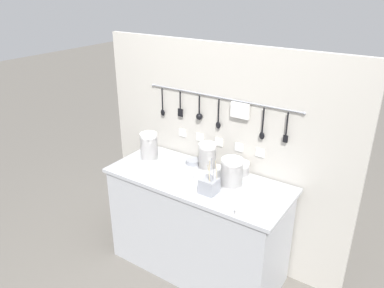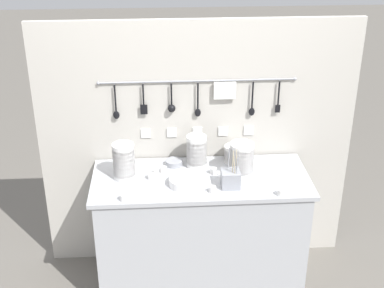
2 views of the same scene
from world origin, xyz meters
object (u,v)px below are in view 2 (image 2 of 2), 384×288
object	(u,v)px
cup_back_right	(213,189)
bowl_stack_tall_left	(197,151)
cutlery_caddy	(231,178)
cup_edge_far	(281,192)
bowl_stack_nested_right	(124,161)
steel_mixing_bowl	(174,163)
cup_back_left	(156,172)
cup_front_left	(151,177)
cup_centre	(124,198)
bowl_stack_back_corner	(234,154)
bowl_stack_short_front	(241,159)
cup_mid_row	(214,171)
cup_beside_plates	(164,170)
plate_stack	(186,181)

from	to	relation	value
cup_back_right	bowl_stack_tall_left	bearing A→B (deg)	101.93
cutlery_caddy	cup_edge_far	world-z (taller)	cutlery_caddy
bowl_stack_nested_right	steel_mixing_bowl	size ratio (longest dim) A/B	2.06
cup_back_left	cup_back_right	bearing A→B (deg)	-35.31
cup_front_left	cup_centre	world-z (taller)	same
cutlery_caddy	cup_front_left	distance (m)	0.55
bowl_stack_tall_left	cup_front_left	xyz separation A→B (m)	(-0.33, -0.17, -0.10)
bowl_stack_back_corner	cup_centre	size ratio (longest dim) A/B	3.14
bowl_stack_short_front	cup_back_left	distance (m)	0.60
cup_mid_row	cutlery_caddy	bearing A→B (deg)	-62.18
steel_mixing_bowl	cup_front_left	xyz separation A→B (m)	(-0.17, -0.20, 0.00)
cutlery_caddy	cup_centre	size ratio (longest dim) A/B	5.91
bowl_stack_nested_right	bowl_stack_back_corner	size ratio (longest dim) A/B	1.76
cup_front_left	cup_centre	xyz separation A→B (m)	(-0.17, -0.26, 0.00)
cup_back_right	bowl_stack_short_front	bearing A→B (deg)	46.81
steel_mixing_bowl	cup_mid_row	distance (m)	0.31
cup_front_left	cup_beside_plates	xyz separation A→B (m)	(0.09, 0.09, 0.00)
cup_back_left	cup_centre	world-z (taller)	same
cutlery_caddy	cup_mid_row	world-z (taller)	cutlery_caddy
bowl_stack_short_front	cup_mid_row	distance (m)	0.21
steel_mixing_bowl	cup_beside_plates	xyz separation A→B (m)	(-0.08, -0.11, 0.00)
cup_front_left	cup_edge_far	size ratio (longest dim) A/B	1.00
plate_stack	bowl_stack_short_front	bearing A→B (deg)	18.25
cup_front_left	cup_back_right	xyz separation A→B (m)	(0.40, -0.20, 0.00)
bowl_stack_tall_left	plate_stack	bearing A→B (deg)	-109.43
bowl_stack_short_front	cup_edge_far	world-z (taller)	bowl_stack_short_front
bowl_stack_tall_left	cup_centre	distance (m)	0.67
steel_mixing_bowl	cup_edge_far	bearing A→B (deg)	-34.58
cup_back_right	cup_front_left	bearing A→B (deg)	153.90
plate_stack	cup_front_left	world-z (taller)	plate_stack
bowl_stack_tall_left	bowl_stack_nested_right	xyz separation A→B (m)	(-0.51, -0.14, 0.01)
bowl_stack_short_front	cup_beside_plates	size ratio (longest dim) A/B	5.07
bowl_stack_nested_right	bowl_stack_short_front	size ratio (longest dim) A/B	1.09
cup_back_left	plate_stack	bearing A→B (deg)	-37.94
cup_centre	bowl_stack_back_corner	bearing A→B (deg)	31.97
cup_front_left	cup_edge_far	bearing A→B (deg)	-17.54
plate_stack	bowl_stack_nested_right	bearing A→B (deg)	162.86
bowl_stack_back_corner	cup_back_right	size ratio (longest dim) A/B	3.14
steel_mixing_bowl	cup_mid_row	world-z (taller)	cup_mid_row
bowl_stack_short_front	cup_centre	distance (m)	0.86
steel_mixing_bowl	cup_back_right	distance (m)	0.46
bowl_stack_nested_right	bowl_stack_back_corner	world-z (taller)	bowl_stack_nested_right
bowl_stack_short_front	cutlery_caddy	xyz separation A→B (m)	(-0.10, -0.17, -0.06)
cup_beside_plates	cutlery_caddy	bearing A→B (deg)	-26.53
bowl_stack_short_front	plate_stack	bearing A→B (deg)	-161.75
bowl_stack_nested_right	cup_centre	size ratio (longest dim) A/B	5.54
cup_back_right	cup_centre	bearing A→B (deg)	-173.79
cup_beside_plates	cup_mid_row	bearing A→B (deg)	-6.87
bowl_stack_nested_right	cup_mid_row	world-z (taller)	bowl_stack_nested_right
bowl_stack_nested_right	plate_stack	bearing A→B (deg)	-17.14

